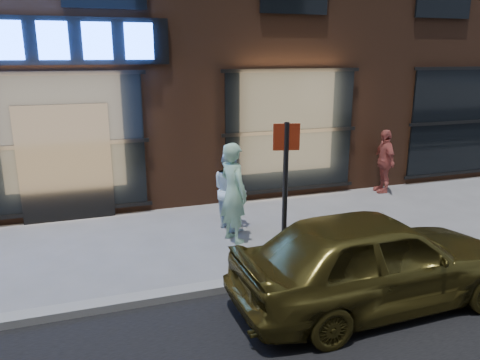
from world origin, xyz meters
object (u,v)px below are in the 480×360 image
object	(u,v)px
man_cap	(230,190)
gold_sedan	(375,259)
passerby	(384,161)
sign_post	(285,187)
man_bowtie	(233,193)

from	to	relation	value
man_cap	gold_sedan	bearing A→B (deg)	-177.47
passerby	sign_post	distance (m)	5.55
gold_sedan	man_cap	bearing A→B (deg)	14.06
man_cap	sign_post	xyz separation A→B (m)	(0.13, -2.32, 0.68)
gold_sedan	man_bowtie	bearing A→B (deg)	19.98
man_cap	gold_sedan	xyz separation A→B (m)	(0.96, -3.46, -0.11)
man_cap	sign_post	bearing A→B (deg)	170.09
man_cap	passerby	size ratio (longest dim) A/B	0.99
man_cap	passerby	world-z (taller)	passerby
passerby	gold_sedan	world-z (taller)	passerby
man_bowtie	sign_post	xyz separation A→B (m)	(0.27, -1.67, 0.54)
passerby	gold_sedan	size ratio (longest dim) A/B	0.40
man_bowtie	man_cap	bearing A→B (deg)	-29.40
man_bowtie	gold_sedan	bearing A→B (deg)	-175.78
passerby	man_cap	bearing A→B (deg)	-65.57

